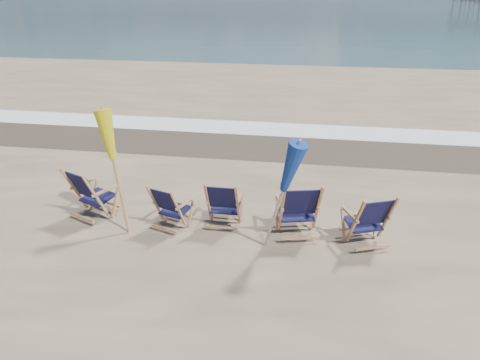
{
  "coord_description": "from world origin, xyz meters",
  "views": [
    {
      "loc": [
        1.25,
        -5.22,
        4.11
      ],
      "look_at": [
        0.0,
        2.2,
        0.9
      ],
      "focal_mm": 35.0,
      "sensor_mm": 36.0,
      "label": 1
    }
  ],
  "objects_px": {
    "beach_chair_3": "(318,211)",
    "beach_chair_0": "(96,198)",
    "beach_chair_2": "(237,206)",
    "umbrella_yellow": "(113,142)",
    "beach_chair_1": "(178,211)",
    "beach_chair_4": "(388,220)",
    "umbrella_blue": "(280,167)"
  },
  "relations": [
    {
      "from": "umbrella_yellow",
      "to": "beach_chair_1",
      "type": "bearing_deg",
      "value": -0.4
    },
    {
      "from": "beach_chair_4",
      "to": "umbrella_yellow",
      "type": "height_order",
      "value": "umbrella_yellow"
    },
    {
      "from": "umbrella_yellow",
      "to": "umbrella_blue",
      "type": "bearing_deg",
      "value": -6.32
    },
    {
      "from": "beach_chair_1",
      "to": "umbrella_yellow",
      "type": "distance_m",
      "value": 1.6
    },
    {
      "from": "beach_chair_3",
      "to": "umbrella_yellow",
      "type": "bearing_deg",
      "value": -10.44
    },
    {
      "from": "beach_chair_1",
      "to": "beach_chair_4",
      "type": "distance_m",
      "value": 3.51
    },
    {
      "from": "beach_chair_2",
      "to": "beach_chair_4",
      "type": "relative_size",
      "value": 0.93
    },
    {
      "from": "beach_chair_2",
      "to": "beach_chair_3",
      "type": "relative_size",
      "value": 0.87
    },
    {
      "from": "beach_chair_3",
      "to": "beach_chair_0",
      "type": "bearing_deg",
      "value": -12.17
    },
    {
      "from": "beach_chair_0",
      "to": "beach_chair_1",
      "type": "xyz_separation_m",
      "value": [
        1.56,
        -0.1,
        -0.08
      ]
    },
    {
      "from": "beach_chair_2",
      "to": "beach_chair_0",
      "type": "bearing_deg",
      "value": 4.86
    },
    {
      "from": "beach_chair_0",
      "to": "umbrella_blue",
      "type": "distance_m",
      "value": 3.48
    },
    {
      "from": "beach_chair_2",
      "to": "umbrella_blue",
      "type": "distance_m",
      "value": 1.42
    },
    {
      "from": "beach_chair_0",
      "to": "beach_chair_3",
      "type": "distance_m",
      "value": 3.93
    },
    {
      "from": "beach_chair_1",
      "to": "umbrella_blue",
      "type": "relative_size",
      "value": 0.44
    },
    {
      "from": "beach_chair_0",
      "to": "beach_chair_2",
      "type": "relative_size",
      "value": 1.11
    },
    {
      "from": "beach_chair_4",
      "to": "umbrella_yellow",
      "type": "bearing_deg",
      "value": -21.33
    },
    {
      "from": "beach_chair_1",
      "to": "beach_chair_4",
      "type": "relative_size",
      "value": 0.87
    },
    {
      "from": "umbrella_yellow",
      "to": "beach_chair_0",
      "type": "bearing_deg",
      "value": 170.01
    },
    {
      "from": "beach_chair_2",
      "to": "beach_chair_3",
      "type": "bearing_deg",
      "value": 177.07
    },
    {
      "from": "beach_chair_4",
      "to": "umbrella_yellow",
      "type": "distance_m",
      "value": 4.71
    },
    {
      "from": "umbrella_blue",
      "to": "beach_chair_0",
      "type": "bearing_deg",
      "value": 173.12
    },
    {
      "from": "beach_chair_3",
      "to": "umbrella_yellow",
      "type": "xyz_separation_m",
      "value": [
        -3.43,
        -0.22,
        1.1
      ]
    },
    {
      "from": "beach_chair_1",
      "to": "beach_chair_3",
      "type": "height_order",
      "value": "beach_chair_3"
    },
    {
      "from": "beach_chair_0",
      "to": "beach_chair_4",
      "type": "bearing_deg",
      "value": -155.24
    },
    {
      "from": "beach_chair_2",
      "to": "beach_chair_4",
      "type": "distance_m",
      "value": 2.53
    },
    {
      "from": "beach_chair_2",
      "to": "umbrella_blue",
      "type": "bearing_deg",
      "value": 142.14
    },
    {
      "from": "beach_chair_0",
      "to": "beach_chair_2",
      "type": "bearing_deg",
      "value": -151.13
    },
    {
      "from": "beach_chair_3",
      "to": "beach_chair_4",
      "type": "bearing_deg",
      "value": 161.76
    },
    {
      "from": "beach_chair_2",
      "to": "umbrella_yellow",
      "type": "distance_m",
      "value": 2.37
    },
    {
      "from": "beach_chair_3",
      "to": "umbrella_blue",
      "type": "xyz_separation_m",
      "value": [
        -0.61,
        -0.53,
        0.96
      ]
    },
    {
      "from": "beach_chair_2",
      "to": "beach_chair_4",
      "type": "bearing_deg",
      "value": 176.61
    }
  ]
}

